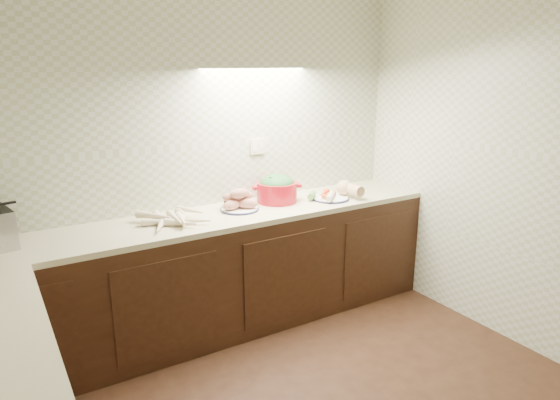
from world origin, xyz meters
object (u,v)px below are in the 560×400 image
onion_bowl (234,201)px  sweet_potato_plate (239,202)px  dutch_oven (277,189)px  veg_plate (337,192)px  parsnip_pile (180,218)px

onion_bowl → sweet_potato_plate: bearing=-95.2°
dutch_oven → onion_bowl: bearing=-172.8°
sweet_potato_plate → veg_plate: size_ratio=0.69×
parsnip_pile → onion_bowl: bearing=20.9°
sweet_potato_plate → onion_bowl: size_ratio=1.92×
parsnip_pile → veg_plate: size_ratio=1.03×
veg_plate → onion_bowl: bearing=164.9°
parsnip_pile → veg_plate: 1.33m
sweet_potato_plate → dutch_oven: dutch_oven is taller
sweet_potato_plate → onion_bowl: bearing=84.8°
sweet_potato_plate → veg_plate: bearing=-7.5°
dutch_oven → veg_plate: (0.48, -0.16, -0.06)m
parsnip_pile → veg_plate: bearing=-1.4°
dutch_oven → parsnip_pile: bearing=-153.7°
onion_bowl → veg_plate: bearing=-15.1°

